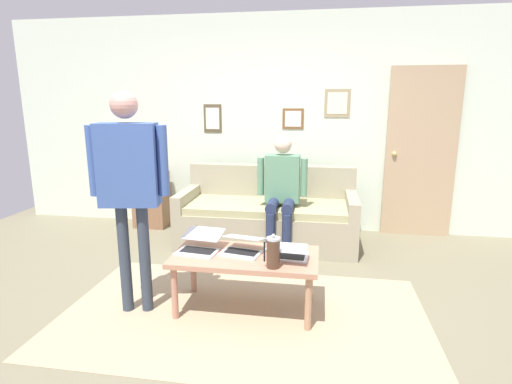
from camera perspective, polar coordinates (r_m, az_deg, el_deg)
The scene contains 14 objects.
ground_plane at distance 3.52m, azimuth -2.31°, elevation -15.32°, with size 7.68×7.68×0.00m, color #726B52.
area_rug at distance 3.35m, azimuth -1.80°, elevation -16.81°, with size 2.86×1.68×0.01m, color tan.
back_wall at distance 5.29m, azimuth 2.37°, elevation 9.46°, with size 7.04×0.11×2.70m.
interior_door at distance 5.32m, azimuth 22.11°, elevation 5.04°, with size 0.82×0.09×2.05m.
couch at distance 4.78m, azimuth 1.65°, elevation -3.62°, with size 2.03×0.87×0.88m.
coffee_table at distance 3.26m, azimuth -1.51°, elevation -9.64°, with size 1.14×0.59×0.47m.
laptop_left at distance 3.26m, azimuth -1.97°, elevation -7.80°, with size 0.36×0.35×0.14m.
laptop_center at distance 3.15m, azimuth 4.50°, elevation -8.56°, with size 0.32×0.34×0.12m.
laptop_right at distance 3.34m, azimuth -7.96°, elevation -7.43°, with size 0.36×0.39×0.14m.
french_press at distance 2.97m, azimuth 2.43°, elevation -8.46°, with size 0.12×0.10×0.26m.
side_shelf at distance 5.58m, azimuth -14.49°, elevation -0.99°, with size 0.42×0.32×0.73m.
flower_vase at distance 5.48m, azimuth -14.82°, elevation 4.43°, with size 0.09×0.10×0.45m.
person_standing at distance 3.20m, azimuth -17.41°, elevation 2.23°, with size 0.60×0.27×1.73m.
person_seated at distance 4.44m, azimuth 3.63°, elevation 0.69°, with size 0.55×0.51×1.28m.
Camera 1 is at (-0.63, 3.04, 1.66)m, focal length 28.49 mm.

